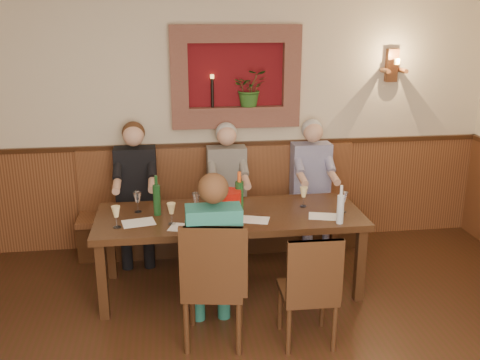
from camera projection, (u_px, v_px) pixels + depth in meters
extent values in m
cube|color=beige|center=(217.00, 119.00, 5.73)|extent=(6.00, 0.04, 2.80)
cube|color=#562E18|center=(218.00, 195.00, 5.97)|extent=(6.00, 0.04, 1.10)
cube|color=#381E0F|center=(217.00, 145.00, 5.80)|extent=(6.02, 0.06, 0.05)
cube|color=#600D12|center=(235.00, 77.00, 5.61)|extent=(1.00, 0.02, 0.70)
cube|color=brown|center=(236.00, 34.00, 5.44)|extent=(1.36, 0.12, 0.18)
cube|color=brown|center=(236.00, 119.00, 5.70)|extent=(1.36, 0.12, 0.18)
cube|color=brown|center=(179.00, 78.00, 5.49)|extent=(0.18, 0.12, 0.70)
cube|color=brown|center=(291.00, 76.00, 5.65)|extent=(0.18, 0.12, 0.70)
cube|color=brown|center=(236.00, 109.00, 5.67)|extent=(1.00, 0.14, 0.04)
imported|color=#2B5A1E|center=(250.00, 88.00, 5.62)|extent=(0.35, 0.30, 0.39)
cylinder|color=black|center=(212.00, 93.00, 5.58)|extent=(0.03, 0.03, 0.30)
cylinder|color=#FFBF59|center=(212.00, 77.00, 5.53)|extent=(0.04, 0.04, 0.04)
cube|color=#562E18|center=(392.00, 65.00, 5.77)|extent=(0.12, 0.08, 0.35)
cylinder|color=#562E18|center=(385.00, 71.00, 5.70)|extent=(0.05, 0.18, 0.05)
cylinder|color=#562E18|center=(403.00, 71.00, 5.73)|extent=(0.05, 0.18, 0.05)
cylinder|color=#FFBF59|center=(397.00, 62.00, 5.63)|extent=(0.06, 0.06, 0.06)
cube|color=#311A0E|center=(230.00, 217.00, 4.85)|extent=(2.40, 0.90, 0.06)
cube|color=#311A0E|center=(102.00, 281.00, 4.46)|extent=(0.08, 0.08, 0.69)
cube|color=#311A0E|center=(360.00, 265.00, 4.75)|extent=(0.08, 0.08, 0.69)
cube|color=#311A0E|center=(111.00, 245.00, 5.16)|extent=(0.08, 0.08, 0.69)
cube|color=#311A0E|center=(335.00, 233.00, 5.45)|extent=(0.08, 0.08, 0.69)
cube|color=#381E0F|center=(220.00, 231.00, 5.86)|extent=(3.00, 0.40, 0.40)
cube|color=#562E18|center=(220.00, 213.00, 5.80)|extent=(3.00, 0.45, 0.06)
cube|color=#562E18|center=(218.00, 176.00, 5.87)|extent=(3.00, 0.06, 0.66)
cube|color=#311A0E|center=(214.00, 314.00, 4.20)|extent=(0.51, 0.51, 0.44)
cube|color=#311A0E|center=(214.00, 286.00, 4.13)|extent=(0.53, 0.53, 0.05)
cube|color=#311A0E|center=(211.00, 263.00, 3.84)|extent=(0.46, 0.12, 0.55)
cube|color=#311A0E|center=(306.00, 317.00, 4.20)|extent=(0.40, 0.40, 0.39)
cube|color=#311A0E|center=(307.00, 292.00, 4.14)|extent=(0.42, 0.42, 0.05)
cube|color=#311A0E|center=(315.00, 272.00, 3.88)|extent=(0.41, 0.05, 0.49)
cube|color=black|center=(139.00, 239.00, 5.60)|extent=(0.43, 0.45, 0.45)
cube|color=black|center=(136.00, 174.00, 5.56)|extent=(0.43, 0.22, 0.56)
sphere|color=#D8A384|center=(133.00, 136.00, 5.40)|extent=(0.21, 0.21, 0.21)
sphere|color=#4C2D19|center=(133.00, 133.00, 5.45)|extent=(0.23, 0.23, 0.23)
cube|color=#5F5B57|center=(229.00, 234.00, 5.73)|extent=(0.41, 0.43, 0.45)
cube|color=#5F5B57|center=(227.00, 171.00, 5.69)|extent=(0.41, 0.22, 0.54)
sphere|color=#D8A384|center=(227.00, 136.00, 5.54)|extent=(0.21, 0.21, 0.21)
sphere|color=#B2B2B2|center=(226.00, 133.00, 5.58)|extent=(0.23, 0.23, 0.23)
cube|color=navy|center=(312.00, 230.00, 5.84)|extent=(0.42, 0.44, 0.45)
cube|color=navy|center=(311.00, 168.00, 5.81)|extent=(0.42, 0.22, 0.55)
sphere|color=#D8A384|center=(313.00, 132.00, 5.65)|extent=(0.21, 0.21, 0.21)
sphere|color=#B2B2B2|center=(312.00, 129.00, 5.69)|extent=(0.23, 0.23, 0.23)
cube|color=#1B5161|center=(213.00, 307.00, 4.30)|extent=(0.41, 0.43, 0.45)
cube|color=#1B5161|center=(214.00, 241.00, 3.95)|extent=(0.41, 0.21, 0.54)
sphere|color=#D8A384|center=(213.00, 189.00, 3.87)|extent=(0.20, 0.20, 0.20)
sphere|color=#4C2D19|center=(213.00, 188.00, 3.82)|extent=(0.22, 0.22, 0.22)
cylinder|color=red|center=(228.00, 205.00, 4.69)|extent=(0.28, 0.28, 0.26)
cylinder|color=#19471E|center=(239.00, 199.00, 4.74)|extent=(0.09, 0.09, 0.32)
cylinder|color=orange|center=(239.00, 177.00, 4.68)|extent=(0.04, 0.04, 0.09)
cylinder|color=#19471E|center=(157.00, 200.00, 4.77)|extent=(0.07, 0.07, 0.28)
cylinder|color=#19471E|center=(156.00, 181.00, 4.72)|extent=(0.03, 0.03, 0.09)
cylinder|color=silver|center=(340.00, 209.00, 4.58)|extent=(0.08, 0.08, 0.25)
cylinder|color=silver|center=(341.00, 191.00, 4.53)|extent=(0.03, 0.03, 0.09)
cube|color=white|center=(139.00, 223.00, 4.63)|extent=(0.31, 0.25, 0.00)
cube|color=white|center=(255.00, 220.00, 4.69)|extent=(0.29, 0.25, 0.00)
cube|color=white|center=(323.00, 216.00, 4.77)|extent=(0.29, 0.24, 0.00)
cube|color=white|center=(185.00, 228.00, 4.52)|extent=(0.30, 0.25, 0.00)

